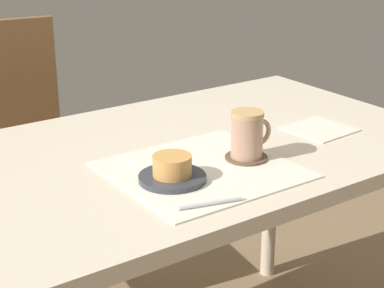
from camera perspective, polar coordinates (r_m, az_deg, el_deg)
dining_table at (r=1.55m, az=-1.59°, el=-3.08°), size 1.34×0.76×0.73m
wooden_chair at (r=2.16m, az=-15.74°, el=-1.30°), size 0.48×0.48×0.93m
placemat at (r=1.40m, az=0.94°, el=-2.31°), size 0.38×0.36×0.00m
pastry_plate at (r=1.34m, az=-1.76°, el=-3.02°), size 0.14×0.14×0.01m
pastry at (r=1.33m, az=-1.78°, el=-1.92°), size 0.08×0.08×0.04m
coffee_coaster at (r=1.46m, az=4.84°, el=-1.20°), size 0.10×0.10×0.00m
coffee_mug at (r=1.44m, az=4.99°, el=0.88°), size 0.11×0.07×0.11m
teaspoon at (r=1.24m, az=1.66°, el=-5.27°), size 0.13×0.04×0.01m
paper_napkin at (r=1.69m, az=11.26°, el=1.32°), size 0.16×0.16×0.00m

